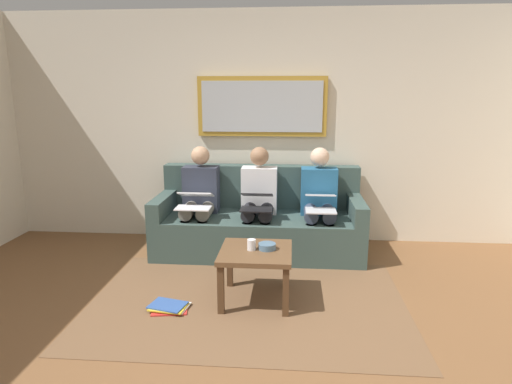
{
  "coord_description": "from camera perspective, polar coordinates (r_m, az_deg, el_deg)",
  "views": [
    {
      "loc": [
        -0.35,
        2.52,
        1.72
      ],
      "look_at": [
        0.0,
        -1.7,
        0.75
      ],
      "focal_mm": 31.05,
      "sensor_mm": 36.0,
      "label": 1
    }
  ],
  "objects": [
    {
      "name": "ground_plane",
      "position": [
        3.1,
        -2.76,
        -21.91
      ],
      "size": [
        6.0,
        5.2,
        0.1
      ],
      "primitive_type": "cube",
      "color": "brown"
    },
    {
      "name": "bowl",
      "position": [
        3.68,
        1.44,
        -7.01
      ],
      "size": [
        0.15,
        0.15,
        0.05
      ],
      "primitive_type": "cylinder",
      "color": "slate",
      "rests_on": "coffee_table"
    },
    {
      "name": "laptop_white",
      "position": [
        4.58,
        -7.9,
        -1.07
      ],
      "size": [
        0.35,
        0.35,
        0.16
      ],
      "color": "white"
    },
    {
      "name": "person_middle",
      "position": [
        4.72,
        0.35,
        -0.73
      ],
      "size": [
        0.38,
        0.58,
        1.14
      ],
      "color": "silver",
      "rests_on": "couch"
    },
    {
      "name": "cup",
      "position": [
        3.65,
        -0.59,
        -6.8
      ],
      "size": [
        0.07,
        0.07,
        0.09
      ],
      "primitive_type": "cylinder",
      "color": "silver",
      "rests_on": "coffee_table"
    },
    {
      "name": "coffee_table",
      "position": [
        3.69,
        -0.03,
        -8.52
      ],
      "size": [
        0.59,
        0.59,
        0.44
      ],
      "color": "brown",
      "rests_on": "ground_plane"
    },
    {
      "name": "person_left",
      "position": [
        4.71,
        8.13,
        -0.87
      ],
      "size": [
        0.38,
        0.58,
        1.14
      ],
      "color": "#235B84",
      "rests_on": "couch"
    },
    {
      "name": "wall_rear",
      "position": [
        5.15,
        0.82,
        8.21
      ],
      "size": [
        6.0,
        0.12,
        2.6
      ],
      "primitive_type": "cube",
      "color": "beige",
      "rests_on": "ground_plane"
    },
    {
      "name": "laptop_silver",
      "position": [
        4.48,
        8.31,
        -1.27
      ],
      "size": [
        0.3,
        0.38,
        0.16
      ],
      "color": "silver"
    },
    {
      "name": "magazine_stack",
      "position": [
        3.74,
        -11.12,
        -14.32
      ],
      "size": [
        0.34,
        0.27,
        0.04
      ],
      "color": "red",
      "rests_on": "ground_plane"
    },
    {
      "name": "framed_mirror",
      "position": [
        5.04,
        0.76,
        10.96
      ],
      "size": [
        1.45,
        0.05,
        0.66
      ],
      "color": "#B7892D"
    },
    {
      "name": "laptop_black",
      "position": [
        4.48,
        0.12,
        -1.18
      ],
      "size": [
        0.32,
        0.37,
        0.16
      ],
      "color": "black"
    },
    {
      "name": "person_right",
      "position": [
        4.81,
        -7.28,
        -0.58
      ],
      "size": [
        0.38,
        0.58,
        1.14
      ],
      "color": "#2D3342",
      "rests_on": "couch"
    },
    {
      "name": "couch",
      "position": [
        4.86,
        0.4,
        -3.95
      ],
      "size": [
        2.2,
        0.9,
        0.9
      ],
      "color": "#384C47",
      "rests_on": "ground_plane"
    },
    {
      "name": "area_rug",
      "position": [
        3.8,
        -1.08,
        -13.95
      ],
      "size": [
        2.6,
        1.8,
        0.01
      ],
      "primitive_type": "cube",
      "color": "brown",
      "rests_on": "ground_plane"
    }
  ]
}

